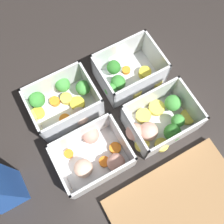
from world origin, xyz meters
The scene contains 6 objects.
ground_plane centered at (0.00, 0.00, 0.00)m, with size 4.00×4.00×0.00m, color #282321.
container_near_left centered at (-0.08, -0.07, 0.03)m, with size 0.15×0.13×0.08m.
container_near_right centered at (0.08, -0.07, 0.03)m, with size 0.15×0.13×0.08m.
container_far_left centered at (-0.08, 0.07, 0.03)m, with size 0.18×0.12×0.08m.
container_far_right centered at (0.08, 0.07, 0.03)m, with size 0.15×0.14×0.08m.
cutting_board centered at (-0.02, 0.25, 0.01)m, with size 0.28×0.18×0.02m.
Camera 1 is at (0.10, 0.18, 0.59)m, focal length 42.00 mm.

